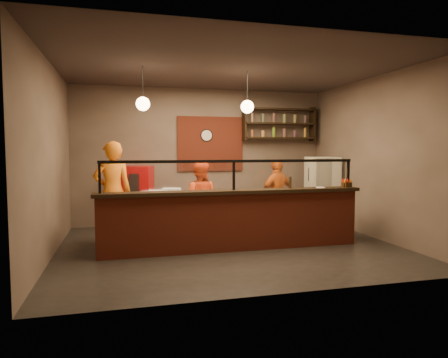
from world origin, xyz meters
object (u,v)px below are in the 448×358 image
object	(u,v)px
cook_left	(113,192)
condiment_caddy	(346,185)
pepper_mill	(290,182)
wall_clock	(206,135)
red_cooler	(138,197)
fridge	(322,191)
cook_right	(277,195)
cook_mid	(200,200)
pizza_dough	(234,195)

from	to	relation	value
cook_left	condiment_caddy	bearing A→B (deg)	158.09
pepper_mill	cook_left	bearing A→B (deg)	161.53
cook_left	pepper_mill	distance (m)	3.32
wall_clock	condiment_caddy	distance (m)	3.60
wall_clock	red_cooler	distance (m)	2.17
fridge	cook_right	bearing A→B (deg)	-157.28
cook_left	cook_right	world-z (taller)	cook_left
cook_right	pepper_mill	size ratio (longest dim) A/B	7.46
cook_mid	red_cooler	distance (m)	1.75
fridge	cook_left	bearing A→B (deg)	-164.57
red_cooler	pepper_mill	world-z (taller)	red_cooler
red_cooler	condiment_caddy	size ratio (longest dim) A/B	8.67
red_cooler	pizza_dough	size ratio (longest dim) A/B	3.07
cook_mid	cook_left	bearing A→B (deg)	19.71
pepper_mill	cook_mid	bearing A→B (deg)	144.92
pizza_dough	condiment_caddy	world-z (taller)	condiment_caddy
cook_mid	fridge	bearing A→B (deg)	-148.99
wall_clock	cook_left	world-z (taller)	wall_clock
cook_left	fridge	distance (m)	4.69
wall_clock	pepper_mill	bearing A→B (deg)	-69.64
cook_mid	cook_right	bearing A→B (deg)	-151.32
fridge	red_cooler	xyz separation A→B (m)	(-4.13, 0.75, -0.10)
cook_mid	red_cooler	world-z (taller)	cook_mid
pizza_dough	condiment_caddy	xyz separation A→B (m)	(2.05, -0.51, 0.20)
cook_mid	condiment_caddy	size ratio (longest dim) A/B	9.48
cook_mid	cook_right	size ratio (longest dim) A/B	0.98
cook_right	pepper_mill	distance (m)	1.39
fridge	red_cooler	distance (m)	4.19
cook_right	pepper_mill	xyz separation A→B (m)	(-0.28, -1.31, 0.39)
wall_clock	cook_left	distance (m)	2.93
fridge	wall_clock	bearing A→B (deg)	165.50
condiment_caddy	pepper_mill	bearing A→B (deg)	176.55
cook_mid	wall_clock	bearing A→B (deg)	-86.53
fridge	red_cooler	bearing A→B (deg)	178.16
fridge	pizza_dough	bearing A→B (deg)	-145.89
cook_right	red_cooler	xyz separation A→B (m)	(-2.90, 1.06, -0.08)
cook_left	fridge	size ratio (longest dim) A/B	1.20
cook_left	pizza_dough	size ratio (longest dim) A/B	4.21
cook_right	pizza_dough	bearing A→B (deg)	16.87
cook_right	condiment_caddy	bearing A→B (deg)	102.56
cook_mid	pizza_dough	size ratio (longest dim) A/B	3.35
condiment_caddy	pepper_mill	distance (m)	1.11
cook_mid	pepper_mill	world-z (taller)	cook_mid
wall_clock	condiment_caddy	bearing A→B (deg)	-52.58
red_cooler	cook_mid	bearing A→B (deg)	-32.30
cook_mid	pepper_mill	xyz separation A→B (m)	(1.48, -1.04, 0.40)
wall_clock	fridge	size ratio (longest dim) A/B	0.19
cook_right	red_cooler	size ratio (longest dim) A/B	1.11
red_cooler	condiment_caddy	bearing A→B (deg)	-16.06
cook_left	fridge	world-z (taller)	cook_left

